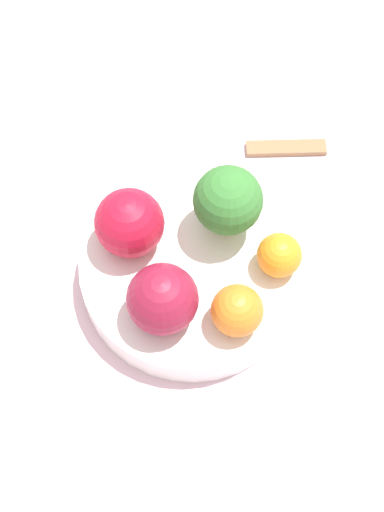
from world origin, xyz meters
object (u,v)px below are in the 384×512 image
Objects in this scene: apple_red at (162,299)px; orange_front at (237,311)px; orange_back at (279,255)px; spoon at (286,148)px; broccoli at (228,201)px; bowl at (192,270)px; apple_green at (129,223)px.

apple_red reaches higher than orange_front.
spoon is at bearing -99.09° from orange_back.
apple_red is (0.05, 0.08, -0.01)m from broccoli.
bowl is 4.54× the size of orange_front.
broccoli is at bearing 58.04° from spoon.
apple_green is at bearing 38.41° from spoon.
spoon is (-0.15, -0.12, -0.06)m from apple_green.
orange_front is (-0.09, 0.08, -0.01)m from apple_green.
spoon is at bearing -124.55° from bowl.
orange_back is at bearing -127.01° from orange_front.
apple_green is at bearing -68.48° from apple_red.
orange_front is (-0.03, 0.05, 0.04)m from bowl.
apple_red is 0.98× the size of apple_green.
bowl is 0.07m from broccoli.
broccoli is 1.22× the size of apple_green.
orange_back is (-0.10, -0.04, -0.01)m from apple_red.
orange_front reaches higher than spoon.
apple_red is at bearing 23.64° from orange_back.
broccoli is at bearing -87.24° from orange_front.
apple_red is (0.02, 0.05, 0.05)m from bowl.
bowl is 0.17m from spoon.
broccoli reaches higher than apple_green.
apple_green is 0.12m from orange_front.
apple_green is at bearing -12.38° from orange_back.
broccoli is (-0.03, -0.03, 0.06)m from bowl.
apple_red is at bearing -7.45° from orange_front.
apple_green reaches higher than orange_back.
broccoli reaches higher than bowl.
apple_red is at bearing 63.01° from bowl.
apple_green is (0.05, -0.02, 0.05)m from bowl.
bowl is 0.07m from apple_green.
orange_front is 0.54× the size of spoon.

